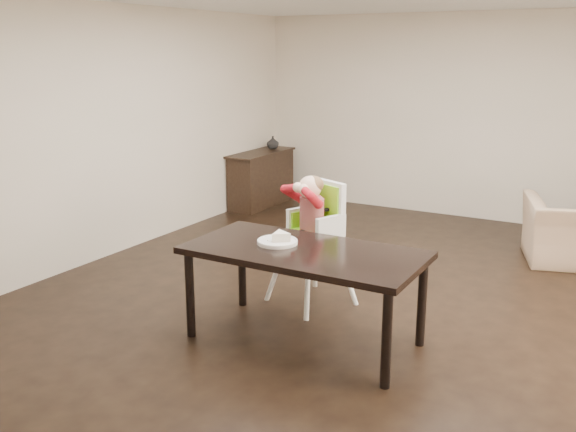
# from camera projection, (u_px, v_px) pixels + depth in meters

# --- Properties ---
(ground) EXTENTS (7.00, 7.00, 0.00)m
(ground) POSITION_uv_depth(u_px,v_px,m) (364.00, 301.00, 5.84)
(ground) COLOR black
(ground) RESTS_ON ground
(room_walls) EXTENTS (6.02, 7.02, 2.71)m
(room_walls) POSITION_uv_depth(u_px,v_px,m) (371.00, 94.00, 5.37)
(room_walls) COLOR beige
(room_walls) RESTS_ON ground
(dining_table) EXTENTS (1.80, 0.90, 0.75)m
(dining_table) POSITION_uv_depth(u_px,v_px,m) (304.00, 259.00, 4.88)
(dining_table) COLOR black
(dining_table) RESTS_ON ground
(high_chair) EXTENTS (0.64, 0.64, 1.17)m
(high_chair) POSITION_uv_depth(u_px,v_px,m) (314.00, 214.00, 5.61)
(high_chair) COLOR white
(high_chair) RESTS_ON ground
(plate) EXTENTS (0.38, 0.38, 0.09)m
(plate) POSITION_uv_depth(u_px,v_px,m) (279.00, 240.00, 5.00)
(plate) COLOR white
(plate) RESTS_ON dining_table
(sideboard) EXTENTS (0.44, 1.26, 0.79)m
(sideboard) POSITION_uv_depth(u_px,v_px,m) (261.00, 179.00, 9.34)
(sideboard) COLOR black
(sideboard) RESTS_ON ground
(vase) EXTENTS (0.21, 0.21, 0.18)m
(vase) POSITION_uv_depth(u_px,v_px,m) (273.00, 143.00, 9.50)
(vase) COLOR #99999E
(vase) RESTS_ON sideboard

